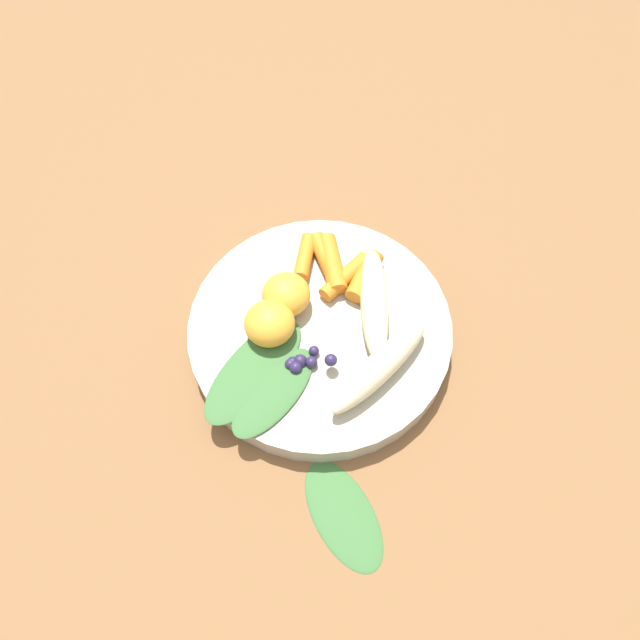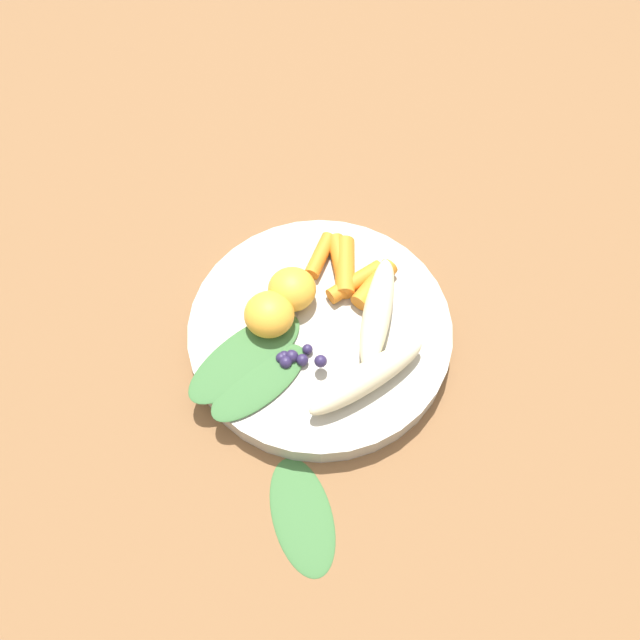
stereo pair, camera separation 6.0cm
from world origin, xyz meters
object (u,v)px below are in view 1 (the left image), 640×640
orange_segment_near (270,323)px  banana_peeled_right (379,367)px  banana_peeled_left (374,302)px  kale_leaf_stray (343,514)px  bowl (320,331)px

orange_segment_near → banana_peeled_right: bearing=-102.5°
banana_peeled_right → banana_peeled_left: bearing=46.0°
banana_peeled_right → kale_leaf_stray: banana_peeled_right is taller
bowl → banana_peeled_left: 0.06m
banana_peeled_left → banana_peeled_right: size_ratio=1.00×
kale_leaf_stray → bowl: bearing=158.8°
orange_segment_near → kale_leaf_stray: size_ratio=0.45×
kale_leaf_stray → orange_segment_near: bearing=174.3°
bowl → kale_leaf_stray: bearing=-162.9°
banana_peeled_right → kale_leaf_stray: size_ratio=1.17×
bowl → orange_segment_near: orange_segment_near is taller
banana_peeled_right → orange_segment_near: 0.11m
banana_peeled_left → orange_segment_near: (-0.04, 0.09, 0.00)m
banana_peeled_left → banana_peeled_right: bearing=-178.6°
banana_peeled_left → orange_segment_near: orange_segment_near is taller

